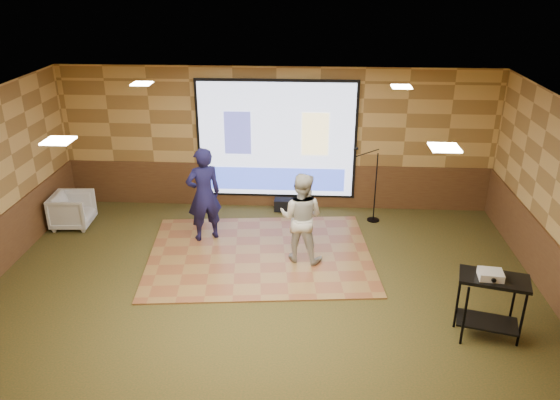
# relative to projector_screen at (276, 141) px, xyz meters

# --- Properties ---
(ground) EXTENTS (9.00, 9.00, 0.00)m
(ground) POSITION_rel_projector_screen_xyz_m (0.00, -3.44, -1.47)
(ground) COLOR #2C3518
(ground) RESTS_ON ground
(room_shell) EXTENTS (9.04, 7.04, 3.02)m
(room_shell) POSITION_rel_projector_screen_xyz_m (0.00, -3.44, 0.62)
(room_shell) COLOR tan
(room_shell) RESTS_ON ground
(wainscot_back) EXTENTS (9.00, 0.04, 0.95)m
(wainscot_back) POSITION_rel_projector_screen_xyz_m (0.00, 0.04, -1.00)
(wainscot_back) COLOR #4E2C1A
(wainscot_back) RESTS_ON ground
(wainscot_right) EXTENTS (0.04, 7.00, 0.95)m
(wainscot_right) POSITION_rel_projector_screen_xyz_m (4.48, -3.44, -1.00)
(wainscot_right) COLOR #4E2C1A
(wainscot_right) RESTS_ON ground
(projector_screen) EXTENTS (3.32, 0.06, 2.52)m
(projector_screen) POSITION_rel_projector_screen_xyz_m (0.00, 0.00, 0.00)
(projector_screen) COLOR black
(projector_screen) RESTS_ON room_shell
(downlight_nw) EXTENTS (0.32, 0.32, 0.02)m
(downlight_nw) POSITION_rel_projector_screen_xyz_m (-2.20, -1.64, 1.50)
(downlight_nw) COLOR #FEE7BE
(downlight_nw) RESTS_ON room_shell
(downlight_ne) EXTENTS (0.32, 0.32, 0.02)m
(downlight_ne) POSITION_rel_projector_screen_xyz_m (2.20, -1.64, 1.50)
(downlight_ne) COLOR #FEE7BE
(downlight_ne) RESTS_ON room_shell
(downlight_sw) EXTENTS (0.32, 0.32, 0.02)m
(downlight_sw) POSITION_rel_projector_screen_xyz_m (-2.20, -4.94, 1.50)
(downlight_sw) COLOR #FEE7BE
(downlight_sw) RESTS_ON room_shell
(downlight_se) EXTENTS (0.32, 0.32, 0.02)m
(downlight_se) POSITION_rel_projector_screen_xyz_m (2.20, -4.94, 1.50)
(downlight_se) COLOR #FEE7BE
(downlight_se) RESTS_ON room_shell
(dance_floor) EXTENTS (4.26, 3.41, 0.03)m
(dance_floor) POSITION_rel_projector_screen_xyz_m (-0.16, -2.18, -1.46)
(dance_floor) COLOR olive
(dance_floor) RESTS_ON ground
(player_left) EXTENTS (0.78, 0.69, 1.80)m
(player_left) POSITION_rel_projector_screen_xyz_m (-1.24, -1.62, -0.55)
(player_left) COLOR #161441
(player_left) RESTS_ON dance_floor
(player_right) EXTENTS (0.92, 0.79, 1.62)m
(player_right) POSITION_rel_projector_screen_xyz_m (0.58, -2.31, -0.64)
(player_right) COLOR beige
(player_right) RESTS_ON dance_floor
(av_table) EXTENTS (0.91, 0.48, 0.96)m
(av_table) POSITION_rel_projector_screen_xyz_m (3.23, -4.34, -0.80)
(av_table) COLOR black
(av_table) RESTS_ON ground
(projector) EXTENTS (0.34, 0.29, 0.11)m
(projector) POSITION_rel_projector_screen_xyz_m (3.17, -4.35, -0.46)
(projector) COLOR silver
(projector) RESTS_ON av_table
(mic_stand) EXTENTS (0.62, 0.25, 1.57)m
(mic_stand) POSITION_rel_projector_screen_xyz_m (1.98, -0.59, -0.98)
(mic_stand) COLOR black
(mic_stand) RESTS_ON ground
(banquet_chair) EXTENTS (0.80, 0.78, 0.69)m
(banquet_chair) POSITION_rel_projector_screen_xyz_m (-4.00, -1.20, -1.13)
(banquet_chair) COLOR gray
(banquet_chair) RESTS_ON ground
(duffel_bag) EXTENTS (0.41, 0.28, 0.25)m
(duffel_bag) POSITION_rel_projector_screen_xyz_m (0.17, -0.19, -1.35)
(duffel_bag) COLOR black
(duffel_bag) RESTS_ON ground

